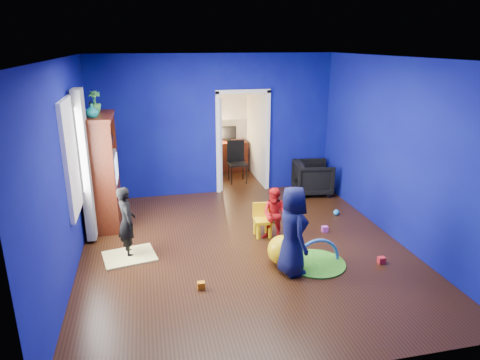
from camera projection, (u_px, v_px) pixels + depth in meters
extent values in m
cube|color=black|center=(245.00, 249.00, 6.75)|extent=(5.00, 5.50, 0.01)
cube|color=white|center=(245.00, 58.00, 5.85)|extent=(5.00, 5.50, 0.01)
cube|color=#0A0A74|center=(215.00, 126.00, 8.86)|extent=(5.00, 0.02, 2.90)
cube|color=#0A0A74|center=(317.00, 241.00, 3.75)|extent=(5.00, 0.02, 2.90)
cube|color=#0A0A74|center=(66.00, 171.00, 5.78)|extent=(0.02, 5.50, 2.90)
cube|color=#0A0A74|center=(397.00, 151.00, 6.82)|extent=(0.02, 5.50, 2.90)
imported|color=black|center=(313.00, 178.00, 9.10)|extent=(0.87, 0.85, 0.70)
imported|color=black|center=(127.00, 221.00, 6.40)|extent=(0.35, 0.45, 1.09)
imported|color=#0F1537|center=(293.00, 231.00, 5.87)|extent=(0.45, 0.65, 1.28)
imported|color=red|center=(275.00, 215.00, 6.91)|extent=(0.55, 0.52, 0.89)
imported|color=#0C5460|center=(92.00, 111.00, 6.77)|extent=(0.26, 0.26, 0.22)
imported|color=green|center=(95.00, 102.00, 7.23)|extent=(0.22, 0.22, 0.37)
cube|color=#40180A|center=(100.00, 171.00, 7.38)|extent=(0.58, 1.14, 1.96)
cube|color=silver|center=(103.00, 169.00, 7.38)|extent=(0.46, 0.70, 0.54)
cube|color=#F2E07A|center=(129.00, 256.00, 6.48)|extent=(0.85, 0.73, 0.03)
sphere|color=yellow|center=(283.00, 250.00, 6.22)|extent=(0.44, 0.44, 0.44)
cube|color=yellow|center=(263.00, 222.00, 7.13)|extent=(0.30, 0.30, 0.50)
cylinder|color=#419421|center=(316.00, 263.00, 6.28)|extent=(0.86, 0.86, 0.02)
torus|color=#3F8CD8|center=(316.00, 263.00, 6.27)|extent=(0.77, 0.15, 0.78)
cube|color=white|center=(70.00, 157.00, 6.08)|extent=(0.03, 0.95, 1.55)
cube|color=slate|center=(85.00, 166.00, 6.71)|extent=(0.14, 0.42, 2.40)
cube|color=white|center=(243.00, 143.00, 9.10)|extent=(1.16, 0.10, 2.10)
cube|color=#3D140A|center=(229.00, 156.00, 10.71)|extent=(0.88, 0.44, 0.75)
cube|color=black|center=(228.00, 133.00, 10.65)|extent=(0.40, 0.05, 0.32)
sphere|color=#FFD88C|center=(217.00, 134.00, 10.54)|extent=(0.14, 0.14, 0.14)
cube|color=black|center=(237.00, 163.00, 9.80)|extent=(0.40, 0.40, 0.92)
cube|color=white|center=(228.00, 89.00, 10.31)|extent=(0.88, 0.24, 0.04)
cube|color=red|center=(381.00, 260.00, 6.29)|extent=(0.10, 0.08, 0.10)
sphere|color=#258FD2|center=(336.00, 212.00, 8.04)|extent=(0.11, 0.11, 0.11)
cube|color=orange|center=(201.00, 285.00, 5.64)|extent=(0.10, 0.08, 0.10)
sphere|color=green|center=(273.00, 220.00, 7.69)|extent=(0.11, 0.11, 0.11)
cube|color=#DC52C9|center=(325.00, 229.00, 7.33)|extent=(0.10, 0.08, 0.10)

